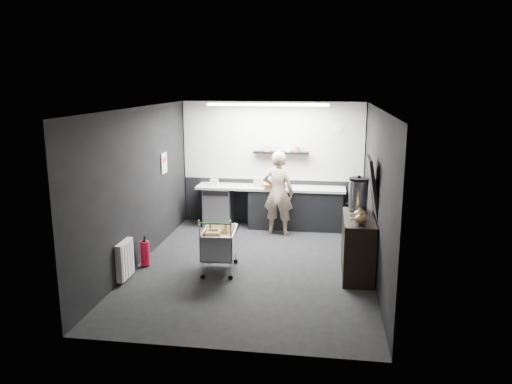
# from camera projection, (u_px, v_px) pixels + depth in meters

# --- Properties ---
(floor) EXTENTS (5.50, 5.50, 0.00)m
(floor) POSITION_uv_depth(u_px,v_px,m) (254.00, 266.00, 8.60)
(floor) COLOR black
(floor) RESTS_ON ground
(ceiling) EXTENTS (5.50, 5.50, 0.00)m
(ceiling) POSITION_uv_depth(u_px,v_px,m) (254.00, 108.00, 8.01)
(ceiling) COLOR white
(ceiling) RESTS_ON wall_back
(wall_back) EXTENTS (5.50, 0.00, 5.50)m
(wall_back) POSITION_uv_depth(u_px,v_px,m) (272.00, 164.00, 10.96)
(wall_back) COLOR black
(wall_back) RESTS_ON floor
(wall_front) EXTENTS (5.50, 0.00, 5.50)m
(wall_front) POSITION_uv_depth(u_px,v_px,m) (218.00, 242.00, 5.65)
(wall_front) COLOR black
(wall_front) RESTS_ON floor
(wall_left) EXTENTS (0.00, 5.50, 5.50)m
(wall_left) POSITION_uv_depth(u_px,v_px,m) (139.00, 187.00, 8.59)
(wall_left) COLOR black
(wall_left) RESTS_ON floor
(wall_right) EXTENTS (0.00, 5.50, 5.50)m
(wall_right) POSITION_uv_depth(u_px,v_px,m) (376.00, 194.00, 8.02)
(wall_right) COLOR black
(wall_right) RESTS_ON floor
(kitchen_wall_panel) EXTENTS (3.95, 0.02, 1.70)m
(kitchen_wall_panel) POSITION_uv_depth(u_px,v_px,m) (272.00, 141.00, 10.83)
(kitchen_wall_panel) COLOR #B8B8B3
(kitchen_wall_panel) RESTS_ON wall_back
(dado_panel) EXTENTS (3.95, 0.02, 1.00)m
(dado_panel) POSITION_uv_depth(u_px,v_px,m) (272.00, 201.00, 11.13)
(dado_panel) COLOR black
(dado_panel) RESTS_ON wall_back
(floating_shelf) EXTENTS (1.20, 0.22, 0.04)m
(floating_shelf) POSITION_uv_depth(u_px,v_px,m) (281.00, 152.00, 10.75)
(floating_shelf) COLOR black
(floating_shelf) RESTS_ON wall_back
(wall_clock) EXTENTS (0.20, 0.03, 0.20)m
(wall_clock) POSITION_uv_depth(u_px,v_px,m) (338.00, 128.00, 10.56)
(wall_clock) COLOR silver
(wall_clock) RESTS_ON wall_back
(poster) EXTENTS (0.02, 0.30, 0.40)m
(poster) POSITION_uv_depth(u_px,v_px,m) (164.00, 163.00, 9.79)
(poster) COLOR silver
(poster) RESTS_ON wall_left
(poster_red_band) EXTENTS (0.02, 0.22, 0.10)m
(poster_red_band) POSITION_uv_depth(u_px,v_px,m) (164.00, 160.00, 9.78)
(poster_red_band) COLOR red
(poster_red_band) RESTS_ON poster
(radiator) EXTENTS (0.10, 0.50, 0.60)m
(radiator) POSITION_uv_depth(u_px,v_px,m) (125.00, 260.00, 7.93)
(radiator) COLOR silver
(radiator) RESTS_ON wall_left
(ceiling_strip) EXTENTS (2.40, 0.20, 0.04)m
(ceiling_strip) POSITION_uv_depth(u_px,v_px,m) (268.00, 105.00, 9.80)
(ceiling_strip) COLOR white
(ceiling_strip) RESTS_ON ceiling
(prep_counter) EXTENTS (3.20, 0.61, 0.90)m
(prep_counter) POSITION_uv_depth(u_px,v_px,m) (277.00, 207.00, 10.82)
(prep_counter) COLOR black
(prep_counter) RESTS_ON floor
(person) EXTENTS (0.70, 0.52, 1.75)m
(person) POSITION_uv_depth(u_px,v_px,m) (278.00, 193.00, 10.28)
(person) COLOR beige
(person) RESTS_ON floor
(shopping_cart) EXTENTS (0.58, 0.92, 0.98)m
(shopping_cart) POSITION_uv_depth(u_px,v_px,m) (219.00, 245.00, 8.30)
(shopping_cart) COLOR silver
(shopping_cart) RESTS_ON floor
(sideboard) EXTENTS (0.56, 1.30, 1.95)m
(sideboard) POSITION_uv_depth(u_px,v_px,m) (359.00, 238.00, 8.17)
(sideboard) COLOR black
(sideboard) RESTS_ON floor
(fire_extinguisher) EXTENTS (0.16, 0.16, 0.52)m
(fire_extinguisher) POSITION_uv_depth(u_px,v_px,m) (145.00, 252.00, 8.56)
(fire_extinguisher) COLOR red
(fire_extinguisher) RESTS_ON floor
(cardboard_box) EXTENTS (0.60, 0.53, 0.10)m
(cardboard_box) POSITION_uv_depth(u_px,v_px,m) (274.00, 185.00, 10.67)
(cardboard_box) COLOR #977650
(cardboard_box) RESTS_ON prep_counter
(pink_tub) EXTENTS (0.21, 0.21, 0.21)m
(pink_tub) POSITION_uv_depth(u_px,v_px,m) (258.00, 182.00, 10.75)
(pink_tub) COLOR beige
(pink_tub) RESTS_ON prep_counter
(white_container) EXTENTS (0.16, 0.12, 0.14)m
(white_container) POSITION_uv_depth(u_px,v_px,m) (214.00, 182.00, 10.85)
(white_container) COLOR silver
(white_container) RESTS_ON prep_counter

